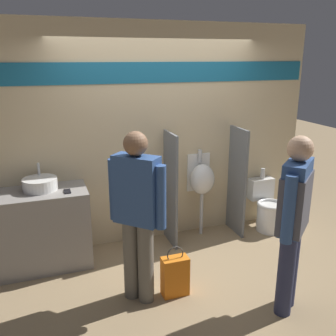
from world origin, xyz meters
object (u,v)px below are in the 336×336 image
at_px(sink_basin, 40,184).
at_px(cell_phone, 67,191).
at_px(person_in_vest, 294,214).
at_px(shopping_bag, 175,276).
at_px(person_with_lanyard, 137,211).
at_px(urinal_far, 202,179).
at_px(toilet, 268,209).
at_px(urinal_near_counter, 132,187).

relative_size(sink_basin, cell_phone, 2.66).
distance_m(person_in_vest, shopping_bag, 1.30).
bearing_deg(person_with_lanyard, urinal_far, -91.76).
bearing_deg(person_with_lanyard, toilet, -111.25).
xyz_separation_m(person_in_vest, shopping_bag, (-0.91, 0.54, -0.76)).
bearing_deg(shopping_bag, urinal_near_counter, 96.52).
bearing_deg(shopping_bag, urinal_far, 55.51).
xyz_separation_m(cell_phone, person_in_vest, (1.82, -1.44, 0.07)).
bearing_deg(person_with_lanyard, urinal_near_counter, -56.69).
height_order(sink_basin, person_with_lanyard, person_with_lanyard).
distance_m(sink_basin, urinal_near_counter, 1.07).
distance_m(urinal_far, person_in_vest, 1.72).
relative_size(toilet, shopping_bag, 1.53).
xyz_separation_m(urinal_near_counter, toilet, (1.86, -0.16, -0.48)).
relative_size(urinal_far, shopping_bag, 2.15).
distance_m(urinal_far, shopping_bag, 1.52).
bearing_deg(cell_phone, urinal_far, 8.71).
bearing_deg(toilet, person_in_vest, -118.10).
distance_m(sink_basin, toilet, 2.99).
bearing_deg(urinal_far, person_in_vest, -86.38).
bearing_deg(urinal_near_counter, person_with_lanyard, -101.33).
distance_m(sink_basin, urinal_far, 1.99).
height_order(cell_phone, person_with_lanyard, person_with_lanyard).
height_order(urinal_near_counter, urinal_far, same).
xyz_separation_m(cell_phone, shopping_bag, (0.91, -0.90, -0.69)).
relative_size(person_in_vest, person_with_lanyard, 1.00).
xyz_separation_m(urinal_near_counter, person_with_lanyard, (-0.22, -1.10, 0.16)).
xyz_separation_m(urinal_near_counter, urinal_far, (0.93, 0.00, 0.00)).
xyz_separation_m(cell_phone, urinal_near_counter, (0.78, 0.26, -0.13)).
relative_size(sink_basin, person_with_lanyard, 0.22).
height_order(urinal_near_counter, toilet, urinal_near_counter).
relative_size(urinal_far, person_with_lanyard, 0.68).
relative_size(urinal_far, person_in_vest, 0.68).
xyz_separation_m(person_with_lanyard, shopping_bag, (0.35, -0.07, -0.72)).
relative_size(sink_basin, urinal_near_counter, 0.33).
xyz_separation_m(sink_basin, cell_phone, (0.27, -0.17, -0.06)).
distance_m(cell_phone, person_in_vest, 2.32).
relative_size(sink_basin, shopping_bag, 0.70).
height_order(sink_basin, urinal_far, sink_basin).
height_order(cell_phone, shopping_bag, cell_phone).
relative_size(cell_phone, urinal_near_counter, 0.12).
bearing_deg(toilet, shopping_bag, -150.01).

